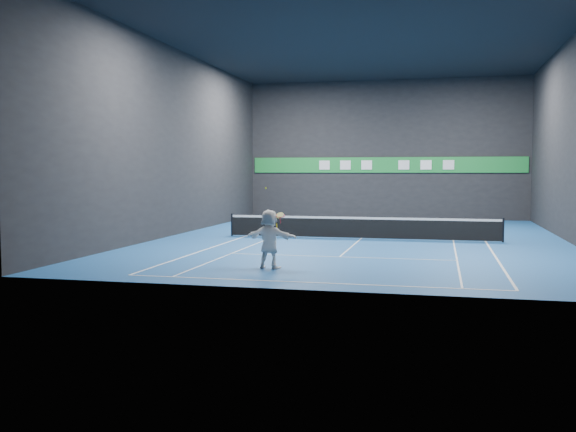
% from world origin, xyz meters
% --- Properties ---
extents(ground, '(26.00, 26.00, 0.00)m').
position_xyz_m(ground, '(0.00, 0.00, 0.00)').
color(ground, '#1A4F91').
rests_on(ground, ground).
extents(ceiling, '(26.00, 26.00, 0.00)m').
position_xyz_m(ceiling, '(0.00, 0.00, 9.00)').
color(ceiling, black).
rests_on(ceiling, ground).
extents(wall_back, '(18.00, 0.10, 9.00)m').
position_xyz_m(wall_back, '(0.00, 13.00, 4.50)').
color(wall_back, black).
rests_on(wall_back, ground).
extents(wall_front, '(18.00, 0.10, 9.00)m').
position_xyz_m(wall_front, '(0.00, -13.00, 4.50)').
color(wall_front, black).
rests_on(wall_front, ground).
extents(wall_left, '(0.10, 26.00, 9.00)m').
position_xyz_m(wall_left, '(-9.00, 0.00, 4.50)').
color(wall_left, black).
rests_on(wall_left, ground).
extents(wall_right, '(0.10, 26.00, 9.00)m').
position_xyz_m(wall_right, '(9.00, 0.00, 4.50)').
color(wall_right, black).
rests_on(wall_right, ground).
extents(baseline_near, '(10.98, 0.08, 0.01)m').
position_xyz_m(baseline_near, '(0.00, -11.89, 0.00)').
color(baseline_near, white).
rests_on(baseline_near, ground).
extents(baseline_far, '(10.98, 0.08, 0.01)m').
position_xyz_m(baseline_far, '(0.00, 11.89, 0.00)').
color(baseline_far, white).
rests_on(baseline_far, ground).
extents(sideline_doubles_left, '(0.08, 23.78, 0.01)m').
position_xyz_m(sideline_doubles_left, '(-5.49, 0.00, 0.00)').
color(sideline_doubles_left, white).
rests_on(sideline_doubles_left, ground).
extents(sideline_doubles_right, '(0.08, 23.78, 0.01)m').
position_xyz_m(sideline_doubles_right, '(5.49, 0.00, 0.00)').
color(sideline_doubles_right, white).
rests_on(sideline_doubles_right, ground).
extents(sideline_singles_left, '(0.06, 23.78, 0.01)m').
position_xyz_m(sideline_singles_left, '(-4.11, 0.00, 0.00)').
color(sideline_singles_left, white).
rests_on(sideline_singles_left, ground).
extents(sideline_singles_right, '(0.06, 23.78, 0.01)m').
position_xyz_m(sideline_singles_right, '(4.11, 0.00, 0.00)').
color(sideline_singles_right, white).
rests_on(sideline_singles_right, ground).
extents(service_line_near, '(8.23, 0.06, 0.01)m').
position_xyz_m(service_line_near, '(0.00, -6.40, 0.00)').
color(service_line_near, white).
rests_on(service_line_near, ground).
extents(service_line_far, '(8.23, 0.06, 0.01)m').
position_xyz_m(service_line_far, '(0.00, 6.40, 0.00)').
color(service_line_far, white).
rests_on(service_line_far, ground).
extents(center_service_line, '(0.06, 12.80, 0.01)m').
position_xyz_m(center_service_line, '(0.00, 0.00, 0.00)').
color(center_service_line, white).
rests_on(center_service_line, ground).
extents(player, '(1.83, 0.95, 1.88)m').
position_xyz_m(player, '(-1.76, -9.60, 0.94)').
color(player, white).
rests_on(player, ground).
extents(tennis_ball, '(0.06, 0.06, 0.06)m').
position_xyz_m(tennis_ball, '(-1.88, -9.60, 2.55)').
color(tennis_ball, '#CBDE25').
rests_on(tennis_ball, player).
extents(tennis_net, '(12.50, 0.10, 1.07)m').
position_xyz_m(tennis_net, '(0.00, 0.00, 0.54)').
color(tennis_net, black).
rests_on(tennis_net, ground).
extents(sponsor_banner, '(17.64, 0.11, 1.00)m').
position_xyz_m(sponsor_banner, '(0.00, 12.93, 3.50)').
color(sponsor_banner, '#1D8736').
rests_on(sponsor_banner, wall_back).
extents(tennis_racket, '(0.43, 0.42, 0.63)m').
position_xyz_m(tennis_racket, '(-1.44, -9.55, 1.64)').
color(tennis_racket, red).
rests_on(tennis_racket, player).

